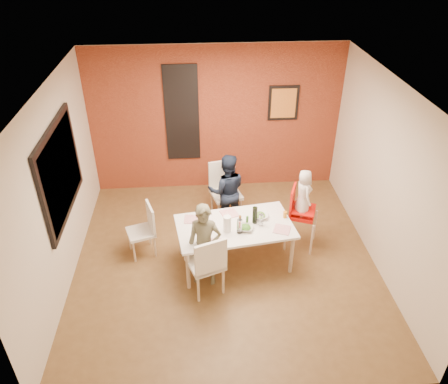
{
  "coord_description": "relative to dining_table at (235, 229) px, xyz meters",
  "views": [
    {
      "loc": [
        -0.4,
        -5.05,
        4.47
      ],
      "look_at": [
        0.0,
        0.3,
        1.05
      ],
      "focal_mm": 35.0,
      "sensor_mm": 36.0,
      "label": 1
    }
  ],
  "objects": [
    {
      "name": "chair_far",
      "position": [
        -0.06,
        1.25,
        -0.06
      ],
      "size": [
        0.57,
        0.57,
        1.01
      ],
      "rotation": [
        0.0,
        0.0,
        0.26
      ],
      "color": "silver",
      "rests_on": "ground"
    },
    {
      "name": "child_far",
      "position": [
        -0.03,
        1.0,
        0.02
      ],
      "size": [
        0.64,
        0.5,
        1.3
      ],
      "primitive_type": "imported",
      "rotation": [
        0.0,
        0.0,
        3.14
      ],
      "color": "black",
      "rests_on": "ground"
    },
    {
      "name": "wine_bottle",
      "position": [
        0.29,
        0.05,
        0.2
      ],
      "size": [
        0.07,
        0.07,
        0.27
      ],
      "primitive_type": "cylinder",
      "color": "black",
      "rests_on": "dining_table"
    },
    {
      "name": "child_near",
      "position": [
        -0.45,
        -0.36,
        0.01
      ],
      "size": [
        0.51,
        0.38,
        1.28
      ],
      "primitive_type": "imported",
      "rotation": [
        0.0,
        0.0,
        -0.16
      ],
      "color": "brown",
      "rests_on": "ground"
    },
    {
      "name": "wine_glass_a",
      "position": [
        0.05,
        -0.17,
        0.17
      ],
      "size": [
        0.08,
        0.08,
        0.22
      ],
      "primitive_type": "cylinder",
      "color": "silver",
      "rests_on": "dining_table"
    },
    {
      "name": "ground",
      "position": [
        -0.13,
        0.04,
        -0.63
      ],
      "size": [
        4.5,
        4.5,
        0.0
      ],
      "primitive_type": "plane",
      "color": "brown",
      "rests_on": "ground"
    },
    {
      "name": "brick_accent_wall",
      "position": [
        -0.13,
        2.27,
        0.72
      ],
      "size": [
        4.5,
        0.02,
        2.7
      ],
      "primitive_type": "cube",
      "color": "maroon",
      "rests_on": "ground"
    },
    {
      "name": "condiment_red",
      "position": [
        0.06,
        -0.07,
        0.13
      ],
      "size": [
        0.03,
        0.03,
        0.13
      ],
      "primitive_type": "cylinder",
      "color": "red",
      "rests_on": "dining_table"
    },
    {
      "name": "wall_back",
      "position": [
        -0.13,
        2.29,
        0.72
      ],
      "size": [
        4.5,
        0.02,
        2.7
      ],
      "primitive_type": "cube",
      "color": "beige",
      "rests_on": "ground"
    },
    {
      "name": "sippy_cup",
      "position": [
        0.75,
        0.14,
        0.11
      ],
      "size": [
        0.06,
        0.06,
        0.1
      ],
      "primitive_type": "cylinder",
      "color": "orange",
      "rests_on": "dining_table"
    },
    {
      "name": "condiment_green",
      "position": [
        0.18,
        0.01,
        0.13
      ],
      "size": [
        0.04,
        0.04,
        0.14
      ],
      "primitive_type": "cylinder",
      "color": "#2D6A23",
      "rests_on": "dining_table"
    },
    {
      "name": "condiment_brown",
      "position": [
        0.08,
        0.02,
        0.14
      ],
      "size": [
        0.04,
        0.04,
        0.16
      ],
      "primitive_type": "cylinder",
      "color": "brown",
      "rests_on": "dining_table"
    },
    {
      "name": "wine_glass_b",
      "position": [
        0.37,
        -0.02,
        0.15
      ],
      "size": [
        0.07,
        0.07,
        0.19
      ],
      "primitive_type": "cylinder",
      "color": "white",
      "rests_on": "dining_table"
    },
    {
      "name": "chair_left",
      "position": [
        -1.33,
        0.35,
        -0.16
      ],
      "size": [
        0.49,
        0.49,
        0.84
      ],
      "rotation": [
        0.0,
        0.0,
        5.03
      ],
      "color": "white",
      "rests_on": "ground"
    },
    {
      "name": "plate_far_mid",
      "position": [
        -0.05,
        0.3,
        0.07
      ],
      "size": [
        0.3,
        0.3,
        0.01
      ],
      "primitive_type": "cube",
      "rotation": [
        0.0,
        0.0,
        0.31
      ],
      "color": "white",
      "rests_on": "dining_table"
    },
    {
      "name": "ceiling",
      "position": [
        -0.13,
        0.04,
        2.07
      ],
      "size": [
        4.5,
        4.5,
        0.02
      ],
      "primitive_type": "cube",
      "color": "white",
      "rests_on": "wall_back"
    },
    {
      "name": "plate_far_left",
      "position": [
        -0.61,
        0.19,
        0.07
      ],
      "size": [
        0.23,
        0.23,
        0.01
      ],
      "primitive_type": "cube",
      "rotation": [
        0.0,
        0.0,
        -0.07
      ],
      "color": "white",
      "rests_on": "dining_table"
    },
    {
      "name": "art_print_canvas",
      "position": [
        1.07,
        2.24,
        1.02
      ],
      "size": [
        0.44,
        0.01,
        0.54
      ],
      "primitive_type": "cube",
      "color": "orange",
      "rests_on": "wall_back"
    },
    {
      "name": "plate_near_right",
      "position": [
        0.66,
        -0.15,
        0.07
      ],
      "size": [
        0.29,
        0.29,
        0.01
      ],
      "primitive_type": "cube",
      "rotation": [
        0.0,
        0.0,
        -0.38
      ],
      "color": "white",
      "rests_on": "dining_table"
    },
    {
      "name": "art_print_frame",
      "position": [
        1.07,
        2.25,
        1.02
      ],
      "size": [
        0.54,
        0.03,
        0.64
      ],
      "primitive_type": "cube",
      "color": "black",
      "rests_on": "wall_back"
    },
    {
      "name": "high_chair",
      "position": [
        1.03,
        0.36,
        -0.01
      ],
      "size": [
        0.56,
        0.56,
        1.04
      ],
      "rotation": [
        0.0,
        0.0,
        1.2
      ],
      "color": "red",
      "rests_on": "ground"
    },
    {
      "name": "salad_bowl_b",
      "position": [
        0.39,
        0.18,
        0.09
      ],
      "size": [
        0.26,
        0.26,
        0.06
      ],
      "primitive_type": "imported",
      "rotation": [
        0.0,
        0.0,
        -0.09
      ],
      "color": "white",
      "rests_on": "dining_table"
    },
    {
      "name": "wall_right",
      "position": [
        2.12,
        0.04,
        0.72
      ],
      "size": [
        0.02,
        4.5,
        2.7
      ],
      "primitive_type": "cube",
      "color": "beige",
      "rests_on": "ground"
    },
    {
      "name": "glassblock_strip",
      "position": [
        -0.73,
        2.26,
        0.87
      ],
      "size": [
        0.55,
        0.03,
        1.7
      ],
      "primitive_type": "cube",
      "color": "silver",
      "rests_on": "wall_back"
    },
    {
      "name": "wall_front",
      "position": [
        -0.13,
        -2.21,
        0.72
      ],
      "size": [
        4.5,
        0.02,
        2.7
      ],
      "primitive_type": "cube",
      "color": "beige",
      "rests_on": "ground"
    },
    {
      "name": "plate_near_left",
      "position": [
        -0.29,
        -0.4,
        0.07
      ],
      "size": [
        0.24,
        0.24,
        0.01
      ],
      "primitive_type": "cube",
      "rotation": [
        0.0,
        0.0,
        -0.1
      ],
      "color": "white",
      "rests_on": "dining_table"
    },
    {
      "name": "wall_left",
      "position": [
        -2.38,
        0.04,
        0.72
      ],
      "size": [
        0.02,
        4.5,
        2.7
      ],
      "primitive_type": "cube",
      "color": "beige",
      "rests_on": "ground"
    },
    {
      "name": "dining_table",
      "position": [
        0.0,
        0.0,
        0.0
      ],
      "size": [
        1.77,
        1.15,
        0.69
      ],
      "rotation": [
        0.0,
        0.0,
        0.14
      ],
      "color": "white",
      "rests_on": "ground"
    },
    {
      "name": "salad_bowl_a",
      "position": [
        0.14,
        -0.1,
        0.09
      ],
      "size": [
        0.28,
        0.28,
        0.06
      ],
      "primitive_type": "imported",
      "rotation": [
        0.0,
        0.0,
        -0.26
      ],
      "color": "white",
      "rests_on": "dining_table"
    },
    {
      "name": "picture_window_frame",
      "position": [
        -2.35,
        0.24,
        0.92
      ],
      "size": [
        0.05,
        1.7,
        1.3
      ],
      "primitive_type": "cube",
      "color": "black",
      "rests_on": "wall_left"
    },
    {
      "name": "toddler",
      "position": [
        1.05,
        0.34,
        0.35
      ],
      "size": [
        0.29,
        0.39,
        0.74
      ],
      "primitive_type": "imported",
      "rotation": [
        0.0,
        0.0,
        1.74
      ],
      "color": "silver",
      "rests_on": "high_chair"
    },
    {
      "name": "picture_window_pane",
      "position": [
        -2.34,
        0.24,
        0.92
      ],
      "size": [
        0.02,
        1.55,
        1.15
      ],
      "primitive_type": "cube",
      "color": "black",
      "rests_on": "wall_left"
    },
    {
      "name": "glassblock_surround",
      "position": [
        -0.73,
        2.25,
        0.87
      ],
      "size": [
        0.6,
        0.03,
        1.76
      ],
      "primitive_type": "cube",
      "color": "black",
      "rests_on": "wall_back"
    },
    {
      "name": "paper_towel_roll",
      "position": [
        -0.12,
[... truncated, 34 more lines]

